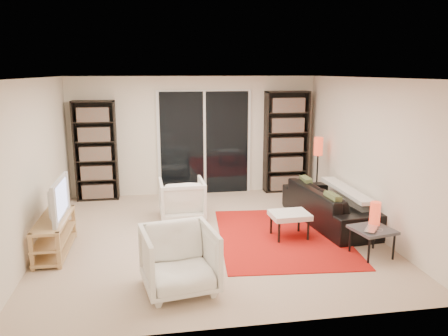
{
  "coord_description": "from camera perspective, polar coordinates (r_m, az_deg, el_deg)",
  "views": [
    {
      "loc": [
        -0.84,
        -6.33,
        2.49
      ],
      "look_at": [
        0.25,
        0.3,
        1.0
      ],
      "focal_mm": 35.0,
      "sensor_mm": 36.0,
      "label": 1
    }
  ],
  "objects": [
    {
      "name": "bookshelf_left",
      "position": [
        8.86,
        -16.4,
        2.16
      ],
      "size": [
        0.8,
        0.3,
        1.95
      ],
      "color": "black",
      "rests_on": "ground"
    },
    {
      "name": "table_lamp",
      "position": [
        6.44,
        19.12,
        -5.62
      ],
      "size": [
        0.15,
        0.15,
        0.33
      ],
      "primitive_type": "cylinder",
      "color": "red",
      "rests_on": "side_table"
    },
    {
      "name": "wall_left",
      "position": [
        6.67,
        -23.54,
        0.29
      ],
      "size": [
        0.02,
        5.0,
        2.4
      ],
      "primitive_type": "cube",
      "color": "white",
      "rests_on": "ground"
    },
    {
      "name": "ottoman",
      "position": [
        6.74,
        8.57,
        -6.21
      ],
      "size": [
        0.6,
        0.5,
        0.4
      ],
      "color": "white",
      "rests_on": "floor"
    },
    {
      "name": "sliding_door",
      "position": [
        8.97,
        -2.56,
        3.26
      ],
      "size": [
        1.92,
        0.08,
        2.16
      ],
      "color": "white",
      "rests_on": "ground"
    },
    {
      "name": "wall_front",
      "position": [
        4.13,
        2.9,
        -5.74
      ],
      "size": [
        5.0,
        0.02,
        2.4
      ],
      "primitive_type": "cube",
      "color": "white",
      "rests_on": "ground"
    },
    {
      "name": "sofa",
      "position": [
        7.53,
        13.67,
        -4.73
      ],
      "size": [
        1.05,
        2.18,
        0.61
      ],
      "primitive_type": "imported",
      "rotation": [
        0.0,
        0.0,
        1.68
      ],
      "color": "black",
      "rests_on": "floor"
    },
    {
      "name": "rug",
      "position": [
        6.87,
        7.54,
        -8.81
      ],
      "size": [
        2.11,
        2.72,
        0.01
      ],
      "primitive_type": "cube",
      "rotation": [
        0.0,
        0.0,
        -0.08
      ],
      "color": "red",
      "rests_on": "floor"
    },
    {
      "name": "floor",
      "position": [
        6.86,
        -1.67,
        -8.8
      ],
      "size": [
        5.0,
        5.0,
        0.0
      ],
      "primitive_type": "plane",
      "color": "beige",
      "rests_on": "ground"
    },
    {
      "name": "floor_lamp",
      "position": [
        8.5,
        12.18,
        1.85
      ],
      "size": [
        0.19,
        0.19,
        1.27
      ],
      "color": "black",
      "rests_on": "floor"
    },
    {
      "name": "wall_back",
      "position": [
        8.96,
        -3.87,
        4.21
      ],
      "size": [
        5.0,
        0.02,
        2.4
      ],
      "primitive_type": "cube",
      "color": "white",
      "rests_on": "ground"
    },
    {
      "name": "side_table",
      "position": [
        6.35,
        18.81,
        -7.83
      ],
      "size": [
        0.59,
        0.59,
        0.4
      ],
      "color": "#434347",
      "rests_on": "floor"
    },
    {
      "name": "ceiling",
      "position": [
        6.39,
        -1.81,
        11.69
      ],
      "size": [
        5.0,
        5.0,
        0.02
      ],
      "primitive_type": "cube",
      "color": "white",
      "rests_on": "wall_back"
    },
    {
      "name": "tv",
      "position": [
        6.44,
        -21.45,
        -3.8
      ],
      "size": [
        0.13,
        0.97,
        0.56
      ],
      "primitive_type": "imported",
      "rotation": [
        0.0,
        0.0,
        1.57
      ],
      "color": "black",
      "rests_on": "tv_stand"
    },
    {
      "name": "wall_right",
      "position": [
        7.27,
        18.18,
        1.66
      ],
      "size": [
        0.02,
        5.0,
        2.4
      ],
      "primitive_type": "cube",
      "color": "white",
      "rests_on": "ground"
    },
    {
      "name": "armchair_front",
      "position": [
        5.14,
        -5.86,
        -11.83
      ],
      "size": [
        0.94,
        0.96,
        0.75
      ],
      "primitive_type": "imported",
      "rotation": [
        0.0,
        0.0,
        0.17
      ],
      "color": "white",
      "rests_on": "floor"
    },
    {
      "name": "laptop",
      "position": [
        6.25,
        19.1,
        -7.63
      ],
      "size": [
        0.36,
        0.39,
        0.03
      ],
      "primitive_type": "imported",
      "rotation": [
        0.0,
        0.0,
        0.92
      ],
      "color": "silver",
      "rests_on": "side_table"
    },
    {
      "name": "tv_stand",
      "position": [
        6.6,
        -21.26,
        -8.11
      ],
      "size": [
        0.39,
        1.21,
        0.5
      ],
      "color": "tan",
      "rests_on": "floor"
    },
    {
      "name": "armchair_back",
      "position": [
        7.53,
        -5.51,
        -4.07
      ],
      "size": [
        0.77,
        0.8,
        0.7
      ],
      "primitive_type": "imported",
      "rotation": [
        0.0,
        0.0,
        3.17
      ],
      "color": "white",
      "rests_on": "floor"
    },
    {
      "name": "bookshelf_right",
      "position": [
        9.2,
        8.13,
        3.38
      ],
      "size": [
        0.9,
        0.3,
        2.1
      ],
      "color": "black",
      "rests_on": "ground"
    }
  ]
}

